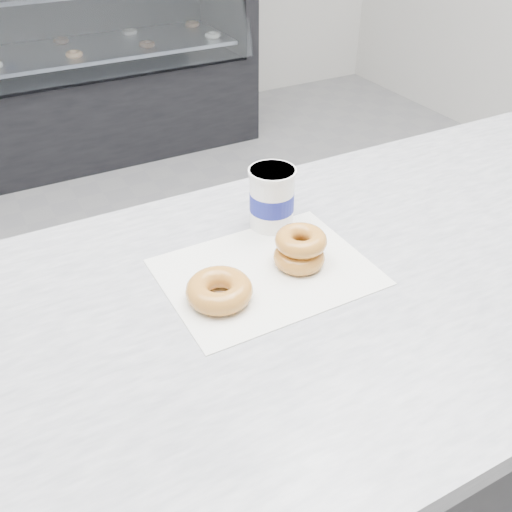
{
  "coord_description": "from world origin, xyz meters",
  "views": [
    {
      "loc": [
        -0.41,
        -1.19,
        1.47
      ],
      "look_at": [
        -0.05,
        -0.53,
        0.94
      ],
      "focal_mm": 40.0,
      "sensor_mm": 36.0,
      "label": 1
    }
  ],
  "objects": [
    {
      "name": "wax_paper",
      "position": [
        -0.03,
        -0.53,
        0.9
      ],
      "size": [
        0.34,
        0.26,
        0.0
      ],
      "primitive_type": "cube",
      "rotation": [
        0.0,
        0.0,
        0.0
      ],
      "color": "silver",
      "rests_on": "counter"
    },
    {
      "name": "donut_stack",
      "position": [
        0.03,
        -0.54,
        0.93
      ],
      "size": [
        0.11,
        0.11,
        0.06
      ],
      "color": "#CA8237",
      "rests_on": "wax_paper"
    },
    {
      "name": "coffee_cup",
      "position": [
        0.05,
        -0.41,
        0.96
      ],
      "size": [
        0.1,
        0.1,
        0.12
      ],
      "rotation": [
        0.0,
        0.0,
        0.31
      ],
      "color": "white",
      "rests_on": "counter"
    },
    {
      "name": "ground",
      "position": [
        0.0,
        0.0,
        0.0
      ],
      "size": [
        5.0,
        5.0,
        0.0
      ],
      "primitive_type": "plane",
      "color": "gray",
      "rests_on": "ground"
    },
    {
      "name": "display_case",
      "position": [
        0.0,
        2.12,
        0.49
      ],
      "size": [
        2.4,
        0.74,
        1.25
      ],
      "color": "black",
      "rests_on": "ground"
    },
    {
      "name": "donut_single",
      "position": [
        -0.13,
        -0.56,
        0.92
      ],
      "size": [
        0.13,
        0.13,
        0.04
      ],
      "primitive_type": "torus",
      "rotation": [
        0.0,
        0.0,
        0.3
      ],
      "color": "#CA8237",
      "rests_on": "wax_paper"
    },
    {
      "name": "counter",
      "position": [
        0.0,
        -0.6,
        0.45
      ],
      "size": [
        3.06,
        0.76,
        0.9
      ],
      "color": "#333335",
      "rests_on": "ground"
    }
  ]
}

